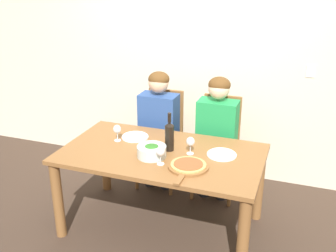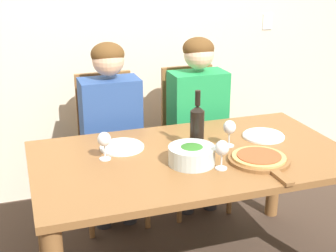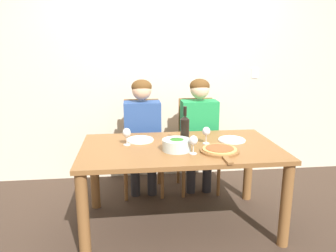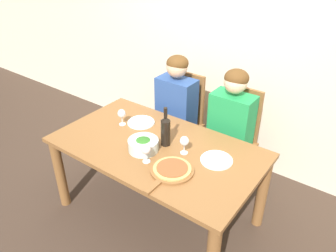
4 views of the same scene
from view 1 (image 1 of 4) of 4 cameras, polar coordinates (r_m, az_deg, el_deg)
ground_plane at (r=3.68m, az=-0.86°, el=-14.25°), size 40.00×40.00×0.00m
back_wall at (r=4.23m, az=4.97°, el=10.52°), size 10.00×0.06×2.70m
dining_table at (r=3.36m, az=-0.92°, el=-5.63°), size 1.69×0.96×0.74m
chair_left at (r=4.17m, az=-0.82°, el=-1.31°), size 0.42×0.42×1.01m
chair_right at (r=4.01m, az=7.33°, el=-2.45°), size 0.42×0.42×1.01m
person_woman at (r=3.98m, az=-1.43°, el=0.94°), size 0.47×0.51×1.24m
person_man at (r=3.82m, az=7.09°, el=-0.16°), size 0.47×0.51×1.24m
wine_bottle at (r=3.28m, az=0.21°, el=-1.40°), size 0.08×0.08×0.33m
broccoli_bowl at (r=3.21m, az=-2.38°, el=-3.67°), size 0.24×0.24×0.10m
dinner_plate_left at (r=3.59m, az=-4.80°, el=-1.55°), size 0.24×0.24×0.02m
dinner_plate_right at (r=3.27m, az=7.80°, el=-4.10°), size 0.24×0.24×0.02m
pizza_on_board at (r=3.04m, az=2.93°, el=-5.84°), size 0.32×0.46×0.04m
wine_glass_left at (r=3.51m, az=-7.40°, el=-0.57°), size 0.07×0.07×0.15m
wine_glass_right at (r=3.23m, az=3.27°, el=-2.39°), size 0.07×0.07×0.15m
wine_glass_centre at (r=3.06m, az=-1.10°, el=-3.83°), size 0.07×0.07×0.15m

